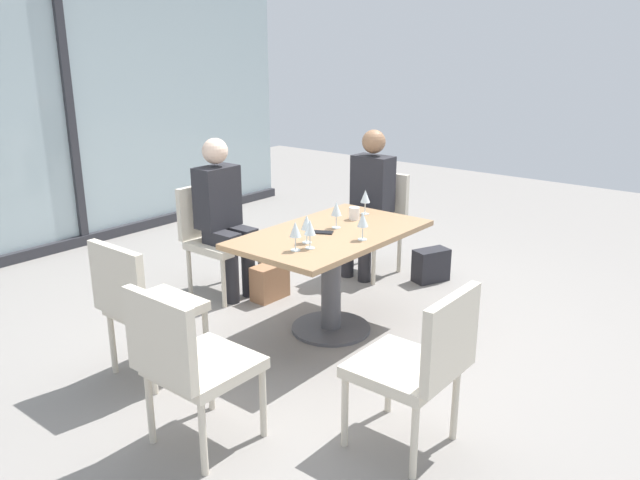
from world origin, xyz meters
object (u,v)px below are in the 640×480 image
wine_glass_2 (363,220)px  cell_phone_on_table (322,232)px  person_far_right (368,196)px  person_near_window (223,210)px  wine_glass_1 (336,209)px  chair_far_right (375,217)px  chair_front_left (420,361)px  handbag_1 (270,282)px  wine_glass_3 (365,197)px  wine_glass_0 (295,230)px  wine_glass_5 (307,223)px  chair_near_window (215,233)px  chair_side_end (188,359)px  coffee_cup (354,213)px  wine_glass_4 (310,228)px  chair_far_left (142,301)px  dining_table_main (331,258)px  handbag_0 (431,265)px

wine_glass_2 → cell_phone_on_table: bearing=98.2°
person_far_right → person_near_window: bearing=151.1°
person_near_window → wine_glass_1: person_near_window is taller
chair_far_right → chair_front_left: same height
handbag_1 → wine_glass_3: bearing=-59.4°
person_near_window → wine_glass_2: person_near_window is taller
wine_glass_0 → wine_glass_2: size_ratio=1.00×
wine_glass_0 → cell_phone_on_table: size_ratio=1.28×
person_near_window → wine_glass_5: (-0.30, -1.11, 0.16)m
chair_far_right → wine_glass_1: size_ratio=4.70×
wine_glass_0 → chair_near_window: bearing=69.9°
chair_side_end → wine_glass_3: wine_glass_3 is taller
chair_near_window → coffee_cup: (0.35, -1.12, 0.28)m
wine_glass_5 → cell_phone_on_table: wine_glass_5 is taller
person_near_window → wine_glass_4: (-0.37, -1.20, 0.16)m
chair_far_left → wine_glass_1: bearing=-18.5°
wine_glass_0 → wine_glass_1: bearing=11.2°
chair_near_window → chair_front_left: 2.51m
wine_glass_1 → wine_glass_3: bearing=7.8°
wine_glass_3 → handbag_1: wine_glass_3 is taller
chair_side_end → person_far_right: size_ratio=0.69×
chair_near_window → wine_glass_4: bearing=-105.9°
chair_far_left → wine_glass_1: 1.43m
person_near_window → handbag_1: person_near_window is taller
wine_glass_2 → wine_glass_5: same height
dining_table_main → handbag_1: (0.15, 0.74, -0.40)m
chair_far_right → coffee_cup: size_ratio=9.67×
wine_glass_2 → cell_phone_on_table: 0.33m
dining_table_main → wine_glass_0: bearing=-170.1°
chair_front_left → cell_phone_on_table: chair_front_left is taller
chair_far_left → coffee_cup: chair_far_left is taller
chair_front_left → wine_glass_2: (0.80, 0.91, 0.37)m
chair_far_right → chair_near_window: size_ratio=1.00×
person_far_right → wine_glass_2: (-1.13, -0.74, 0.16)m
chair_far_left → person_far_right: person_far_right is taller
dining_table_main → coffee_cup: 0.42m
chair_far_left → wine_glass_0: 1.00m
wine_glass_3 → chair_far_right: bearing=28.4°
chair_front_left → chair_far_left: 1.70m
chair_near_window → person_near_window: 0.23m
chair_far_left → wine_glass_4: bearing=-34.9°
dining_table_main → wine_glass_3: bearing=9.5°
chair_front_left → wine_glass_2: size_ratio=4.70×
wine_glass_4 → coffee_cup: bearing=14.4°
wine_glass_3 → person_near_window: bearing=117.6°
wine_glass_1 → wine_glass_3: (0.43, 0.06, 0.00)m
person_near_window → cell_phone_on_table: bearing=-93.5°
chair_far_right → handbag_0: size_ratio=2.90×
chair_far_right → chair_side_end: (-2.73, -0.78, 0.00)m
chair_far_right → wine_glass_4: wine_glass_4 is taller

